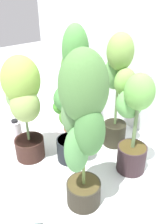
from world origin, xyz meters
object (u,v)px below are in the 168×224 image
potted_plant_back_right (134,122)px  nutrient_bottle (16,132)px  potted_plant_front_left (23,100)px  potted_plant_back_center (118,85)px  potted_plant_front_right (83,123)px  potted_plant_center (69,121)px  potted_plant_back_left (76,76)px

potted_plant_back_right → nutrient_bottle: (-0.86, -0.49, -0.30)m
potted_plant_front_left → potted_plant_back_center: (0.33, 0.64, 0.05)m
potted_plant_front_right → potted_plant_back_center: potted_plant_front_right is taller
potted_plant_center → nutrient_bottle: bearing=-156.2°
potted_plant_back_left → nutrient_bottle: (-0.17, -0.54, -0.43)m
potted_plant_back_right → potted_plant_back_center: size_ratio=0.80×
potted_plant_front_left → potted_plant_front_right: bearing=1.8°
potted_plant_center → potted_plant_back_right: (0.37, 0.27, 0.05)m
potted_plant_back_left → potted_plant_front_left: potted_plant_back_left is taller
potted_plant_back_left → nutrient_bottle: size_ratio=4.33×
potted_plant_front_right → potted_plant_front_left: bearing=-178.2°
potted_plant_front_left → nutrient_bottle: potted_plant_front_left is taller
potted_plant_back_left → potted_plant_front_right: 0.88m
potted_plant_back_left → potted_plant_back_right: (0.69, -0.05, -0.13)m
potted_plant_front_right → potted_plant_center: bearing=152.2°
potted_plant_center → potted_plant_back_right: 0.46m
potted_plant_back_right → nutrient_bottle: potted_plant_back_right is taller
potted_plant_front_left → potted_plant_back_center: size_ratio=0.88×
potted_plant_back_right → nutrient_bottle: 1.03m
potted_plant_center → potted_plant_back_right: size_ratio=0.84×
potted_plant_front_left → potted_plant_front_right: (0.63, 0.02, 0.09)m
potted_plant_front_right → nutrient_bottle: (-0.88, -0.01, -0.49)m
potted_plant_back_left → potted_plant_front_left: bearing=-82.0°
potted_plant_center → nutrient_bottle: 0.59m
potted_plant_back_right → potted_plant_front_left: bearing=-140.7°
potted_plant_center → potted_plant_back_center: bearing=78.4°
potted_plant_back_left → potted_plant_front_right: size_ratio=0.98×
potted_plant_front_left → nutrient_bottle: 0.47m
potted_plant_back_left → potted_plant_front_left: size_ratio=1.17×
potted_plant_front_left → potted_plant_center: bearing=42.9°
potted_plant_center → potted_plant_front_left: (-0.24, -0.22, 0.15)m
potted_plant_center → potted_plant_back_center: (0.09, 0.42, 0.20)m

